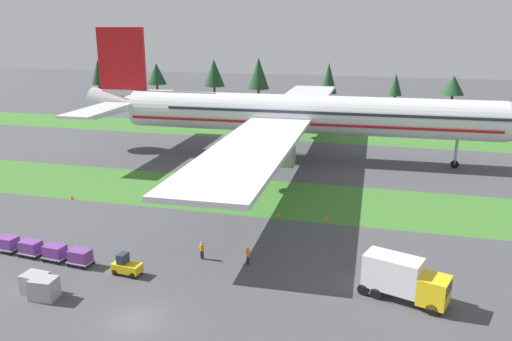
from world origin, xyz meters
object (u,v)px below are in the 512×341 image
at_px(cargo_dolly_lead, 80,256).
at_px(catering_truck, 404,278).
at_px(baggage_tug, 126,266).
at_px(airliner, 290,114).
at_px(taxiway_marker_1, 279,213).
at_px(taxiway_marker_3, 72,197).
at_px(cargo_dolly_third, 31,247).
at_px(ground_crew_loader, 248,255).
at_px(uld_container_0, 35,283).
at_px(ground_crew_marshaller, 202,250).
at_px(uld_container_1, 43,289).
at_px(cargo_dolly_second, 55,252).
at_px(taxiway_marker_2, 205,201).
at_px(cargo_dolly_fourth, 8,243).
at_px(taxiway_marker_0, 326,217).
at_px(uld_container_2, 44,289).

distance_m(cargo_dolly_lead, catering_truck, 28.88).
bearing_deg(baggage_tug, cargo_dolly_lead, -90.00).
relative_size(airliner, taxiway_marker_1, 155.31).
distance_m(taxiway_marker_1, taxiway_marker_3, 27.10).
relative_size(cargo_dolly_third, ground_crew_loader, 1.34).
relative_size(catering_truck, uld_container_0, 3.66).
distance_m(airliner, ground_crew_marshaller, 40.26).
distance_m(catering_truck, taxiway_marker_3, 43.53).
xyz_separation_m(catering_truck, uld_container_0, (-29.55, -6.59, -1.09)).
bearing_deg(cargo_dolly_third, ground_crew_loader, 105.45).
bearing_deg(uld_container_1, ground_crew_marshaller, 45.21).
xyz_separation_m(catering_truck, ground_crew_loader, (-13.84, 2.96, -1.01)).
relative_size(cargo_dolly_second, ground_crew_loader, 1.34).
relative_size(baggage_tug, taxiway_marker_2, 5.49).
xyz_separation_m(cargo_dolly_fourth, catering_truck, (37.49, 0.36, 1.03)).
bearing_deg(baggage_tug, ground_crew_loader, 120.63).
height_order(uld_container_0, taxiway_marker_1, uld_container_0).
relative_size(ground_crew_loader, taxiway_marker_3, 3.26).
height_order(baggage_tug, cargo_dolly_fourth, baggage_tug).
xyz_separation_m(taxiway_marker_2, taxiway_marker_3, (-17.08, -3.03, 0.02)).
height_order(baggage_tug, ground_crew_marshaller, baggage_tug).
relative_size(cargo_dolly_third, taxiway_marker_2, 4.72).
distance_m(ground_crew_loader, uld_container_0, 18.38).
height_order(airliner, cargo_dolly_third, airliner).
bearing_deg(taxiway_marker_0, baggage_tug, -131.14).
height_order(cargo_dolly_fourth, ground_crew_marshaller, ground_crew_marshaller).
xyz_separation_m(cargo_dolly_third, catering_truck, (34.60, 0.64, 1.03)).
bearing_deg(uld_container_1, airliner, 77.74).
xyz_separation_m(ground_crew_loader, taxiway_marker_2, (-9.87, 15.17, -0.70)).
relative_size(uld_container_0, taxiway_marker_0, 2.90).
bearing_deg(catering_truck, cargo_dolly_fourth, -70.75).
bearing_deg(ground_crew_loader, taxiway_marker_3, 29.00).
distance_m(cargo_dolly_second, uld_container_1, 7.03).
xyz_separation_m(ground_crew_loader, uld_container_0, (-15.70, -9.55, -0.08)).
height_order(cargo_dolly_lead, uld_container_2, uld_container_2).
relative_size(cargo_dolly_lead, uld_container_2, 1.17).
relative_size(uld_container_1, taxiway_marker_0, 2.90).
distance_m(uld_container_0, taxiway_marker_1, 27.61).
bearing_deg(uld_container_0, catering_truck, 12.57).
xyz_separation_m(airliner, cargo_dolly_second, (-14.12, -43.59, -6.70)).
height_order(taxiway_marker_0, taxiway_marker_1, taxiway_marker_0).
height_order(cargo_dolly_third, uld_container_1, cargo_dolly_third).
xyz_separation_m(ground_crew_marshaller, ground_crew_loader, (4.55, -0.01, 0.00)).
bearing_deg(cargo_dolly_third, taxiway_marker_3, -152.94).
bearing_deg(uld_container_0, uld_container_2, -24.49).
distance_m(airliner, baggage_tug, 45.32).
relative_size(airliner, ground_crew_marshaller, 50.14).
distance_m(cargo_dolly_third, ground_crew_loader, 21.07).
distance_m(uld_container_1, taxiway_marker_1, 27.43).
bearing_deg(cargo_dolly_lead, taxiway_marker_2, 170.79).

